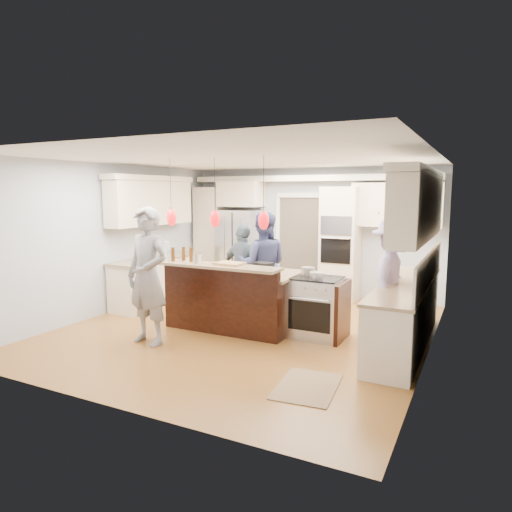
{
  "coord_description": "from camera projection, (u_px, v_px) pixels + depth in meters",
  "views": [
    {
      "loc": [
        3.33,
        -6.3,
        2.19
      ],
      "look_at": [
        0.0,
        0.35,
        1.15
      ],
      "focal_mm": 32.0,
      "sensor_mm": 36.0,
      "label": 1
    }
  ],
  "objects": [
    {
      "name": "ground_plane",
      "position": [
        246.0,
        329.0,
        7.36
      ],
      "size": [
        6.0,
        6.0,
        0.0
      ],
      "primitive_type": "plane",
      "color": "#A26F2C",
      "rests_on": "ground"
    },
    {
      "name": "room_shell",
      "position": [
        246.0,
        216.0,
        7.11
      ],
      "size": [
        5.54,
        6.04,
        2.72
      ],
      "color": "#B2BCC6",
      "rests_on": "ground"
    },
    {
      "name": "refrigerator",
      "position": [
        240.0,
        250.0,
        10.26
      ],
      "size": [
        0.9,
        0.7,
        1.8
      ],
      "primitive_type": "cube",
      "color": "#B7B7BC",
      "rests_on": "ground"
    },
    {
      "name": "oven_column",
      "position": [
        340.0,
        244.0,
        9.23
      ],
      "size": [
        0.72,
        0.69,
        2.3
      ],
      "color": "beige",
      "rests_on": "ground"
    },
    {
      "name": "back_upper_cabinets",
      "position": [
        275.0,
        216.0,
        9.9
      ],
      "size": [
        5.3,
        0.61,
        2.54
      ],
      "color": "beige",
      "rests_on": "ground"
    },
    {
      "name": "right_counter_run",
      "position": [
        410.0,
        274.0,
        6.39
      ],
      "size": [
        0.64,
        3.1,
        2.51
      ],
      "color": "beige",
      "rests_on": "ground"
    },
    {
      "name": "left_cabinets",
      "position": [
        156.0,
        250.0,
        9.0
      ],
      "size": [
        0.64,
        2.3,
        2.51
      ],
      "color": "beige",
      "rests_on": "ground"
    },
    {
      "name": "kitchen_island",
      "position": [
        235.0,
        297.0,
        7.46
      ],
      "size": [
        2.1,
        1.46,
        1.12
      ],
      "color": "black",
      "rests_on": "ground"
    },
    {
      "name": "island_range",
      "position": [
        318.0,
        308.0,
        6.91
      ],
      "size": [
        0.82,
        0.71,
        0.92
      ],
      "color": "#B7B7BC",
      "rests_on": "ground"
    },
    {
      "name": "pendant_lights",
      "position": [
        215.0,
        219.0,
        6.77
      ],
      "size": [
        1.75,
        0.15,
        1.03
      ],
      "color": "black",
      "rests_on": "ground"
    },
    {
      "name": "person_bar_end",
      "position": [
        148.0,
        276.0,
        6.56
      ],
      "size": [
        0.78,
        0.56,
        1.99
      ],
      "primitive_type": "imported",
      "rotation": [
        0.0,
        0.0,
        -0.12
      ],
      "color": "gray",
      "rests_on": "ground"
    },
    {
      "name": "person_far_left",
      "position": [
        263.0,
        265.0,
        8.03
      ],
      "size": [
        1.1,
        1.0,
        1.85
      ],
      "primitive_type": "imported",
      "rotation": [
        0.0,
        0.0,
        3.55
      ],
      "color": "navy",
      "rests_on": "ground"
    },
    {
      "name": "person_far_right",
      "position": [
        244.0,
        270.0,
        8.22
      ],
      "size": [
        1.01,
        0.57,
        1.62
      ],
      "primitive_type": "imported",
      "rotation": [
        0.0,
        0.0,
        2.95
      ],
      "color": "#4C5D6A",
      "rests_on": "ground"
    },
    {
      "name": "person_range_side",
      "position": [
        395.0,
        281.0,
        6.48
      ],
      "size": [
        0.76,
        1.25,
        1.87
      ],
      "primitive_type": "imported",
      "rotation": [
        0.0,
        0.0,
        1.51
      ],
      "color": "#A291C3",
      "rests_on": "ground"
    },
    {
      "name": "floor_rug",
      "position": [
        307.0,
        386.0,
        5.18
      ],
      "size": [
        0.74,
        1.0,
        0.01
      ],
      "primitive_type": "cube",
      "rotation": [
        0.0,
        0.0,
        0.1
      ],
      "color": "#91764F",
      "rests_on": "ground"
    },
    {
      "name": "water_bottle",
      "position": [
        167.0,
        251.0,
        7.13
      ],
      "size": [
        0.08,
        0.08,
        0.31
      ],
      "primitive_type": "cylinder",
      "rotation": [
        0.0,
        0.0,
        0.11
      ],
      "color": "silver",
      "rests_on": "kitchen_island"
    },
    {
      "name": "beer_bottle_a",
      "position": [
        183.0,
        254.0,
        7.19
      ],
      "size": [
        0.07,
        0.07,
        0.22
      ],
      "primitive_type": "cylinder",
      "rotation": [
        0.0,
        0.0,
        0.29
      ],
      "color": "#48280C",
      "rests_on": "kitchen_island"
    },
    {
      "name": "beer_bottle_b",
      "position": [
        173.0,
        254.0,
        7.13
      ],
      "size": [
        0.06,
        0.06,
        0.22
      ],
      "primitive_type": "cylinder",
      "rotation": [
        0.0,
        0.0,
        0.04
      ],
      "color": "#48280C",
      "rests_on": "kitchen_island"
    },
    {
      "name": "beer_bottle_c",
      "position": [
        191.0,
        254.0,
        7.08
      ],
      "size": [
        0.06,
        0.06,
        0.23
      ],
      "primitive_type": "cylinder",
      "rotation": [
        0.0,
        0.0,
        -0.11
      ],
      "color": "#48280C",
      "rests_on": "kitchen_island"
    },
    {
      "name": "drink_can",
      "position": [
        196.0,
        260.0,
        6.87
      ],
      "size": [
        0.08,
        0.08,
        0.13
      ],
      "primitive_type": "cylinder",
      "rotation": [
        0.0,
        0.0,
        0.07
      ],
      "color": "#B7B7BC",
      "rests_on": "kitchen_island"
    },
    {
      "name": "cutting_board",
      "position": [
        230.0,
        264.0,
        6.8
      ],
      "size": [
        0.44,
        0.33,
        0.03
      ],
      "primitive_type": "cube",
      "rotation": [
        0.0,
        0.0,
        -0.06
      ],
      "color": "tan",
      "rests_on": "kitchen_island"
    },
    {
      "name": "pot_large",
      "position": [
        308.0,
        271.0,
        7.04
      ],
      "size": [
        0.22,
        0.22,
        0.13
      ],
      "primitive_type": "cylinder",
      "color": "#B7B7BC",
      "rests_on": "island_range"
    },
    {
      "name": "pot_small",
      "position": [
        316.0,
        275.0,
        6.75
      ],
      "size": [
        0.2,
        0.2,
        0.1
      ],
      "primitive_type": "cylinder",
      "color": "#B7B7BC",
      "rests_on": "island_range"
    }
  ]
}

